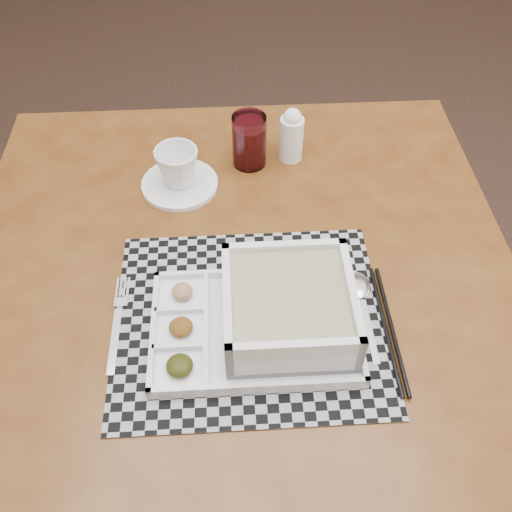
# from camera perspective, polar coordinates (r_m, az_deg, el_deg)

# --- Properties ---
(floor) EXTENTS (5.00, 5.00, 0.00)m
(floor) POSITION_cam_1_polar(r_m,az_deg,el_deg) (1.82, 0.80, -5.01)
(floor) COLOR black
(floor) RESTS_ON ground
(dining_table) EXTENTS (1.04, 1.04, 0.72)m
(dining_table) POSITION_cam_1_polar(r_m,az_deg,el_deg) (1.04, -1.56, -3.78)
(dining_table) COLOR #4E230E
(dining_table) RESTS_ON ground
(placemat) EXTENTS (0.46, 0.41, 0.00)m
(placemat) POSITION_cam_1_polar(r_m,az_deg,el_deg) (0.91, -0.64, -6.34)
(placemat) COLOR #98989F
(placemat) RESTS_ON dining_table
(serving_tray) EXTENTS (0.34, 0.25, 0.09)m
(serving_tray) POSITION_cam_1_polar(r_m,az_deg,el_deg) (0.88, 2.32, -5.72)
(serving_tray) COLOR white
(serving_tray) RESTS_ON placemat
(fork) EXTENTS (0.03, 0.19, 0.00)m
(fork) POSITION_cam_1_polar(r_m,az_deg,el_deg) (0.93, -13.57, -6.36)
(fork) COLOR silver
(fork) RESTS_ON placemat
(spoon) EXTENTS (0.04, 0.18, 0.01)m
(spoon) POSITION_cam_1_polar(r_m,az_deg,el_deg) (0.96, 10.43, -3.55)
(spoon) COLOR silver
(spoon) RESTS_ON placemat
(chopsticks) EXTENTS (0.04, 0.24, 0.01)m
(chopsticks) POSITION_cam_1_polar(r_m,az_deg,el_deg) (0.92, 13.12, -7.05)
(chopsticks) COLOR black
(chopsticks) RESTS_ON placemat
(saucer) EXTENTS (0.15, 0.15, 0.01)m
(saucer) POSITION_cam_1_polar(r_m,az_deg,el_deg) (1.13, -7.63, 7.13)
(saucer) COLOR white
(saucer) RESTS_ON dining_table
(cup) EXTENTS (0.11, 0.11, 0.08)m
(cup) POSITION_cam_1_polar(r_m,az_deg,el_deg) (1.11, -7.86, 8.82)
(cup) COLOR white
(cup) RESTS_ON saucer
(juice_glass) EXTENTS (0.07, 0.07, 0.11)m
(juice_glass) POSITION_cam_1_polar(r_m,az_deg,el_deg) (1.15, -0.68, 11.30)
(juice_glass) COLOR white
(juice_glass) RESTS_ON dining_table
(creamer_bottle) EXTENTS (0.05, 0.05, 0.12)m
(creamer_bottle) POSITION_cam_1_polar(r_m,az_deg,el_deg) (1.16, 3.57, 11.97)
(creamer_bottle) COLOR white
(creamer_bottle) RESTS_ON dining_table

